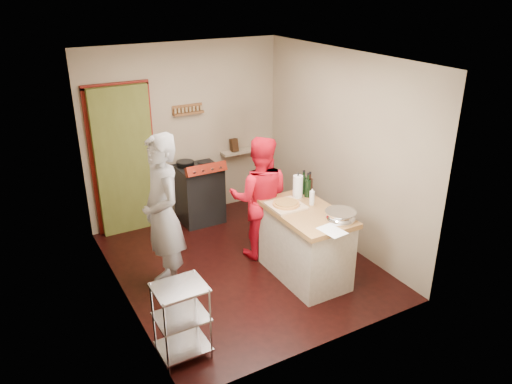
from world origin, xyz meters
The scene contains 10 objects.
floor centered at (0.00, 0.00, 0.00)m, with size 3.50×3.50×0.00m, color black.
back_wall centered at (-0.64, 1.78, 1.13)m, with size 3.00×0.44×2.60m.
left_wall centered at (-1.50, 0.00, 1.30)m, with size 0.04×3.50×2.60m, color gray.
right_wall centered at (1.50, 0.00, 1.30)m, with size 0.04×3.50×2.60m, color gray.
ceiling centered at (0.00, 0.00, 2.61)m, with size 3.00×3.50×0.02m, color white.
stove centered at (0.05, 1.42, 0.45)m, with size 0.60×0.63×1.00m.
wire_shelving centered at (-1.28, -1.20, 0.44)m, with size 0.48×0.40×0.80m.
island centered at (0.55, -0.62, 0.47)m, with size 0.71×1.30×1.20m.
person_stripe centered at (-1.00, -0.01, 0.95)m, with size 0.69×0.45×1.89m, color #B9B8BE.
person_red centered at (0.33, 0.11, 0.82)m, with size 0.79×0.62×1.63m, color red.
Camera 1 is at (-2.56, -4.91, 3.41)m, focal length 35.00 mm.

